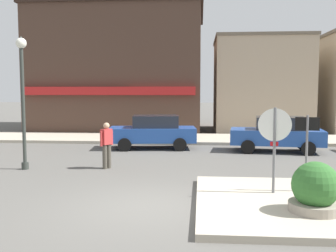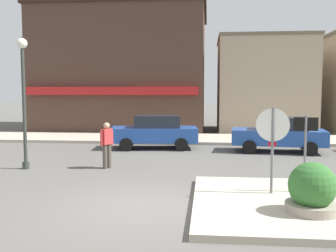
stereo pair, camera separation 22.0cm
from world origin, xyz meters
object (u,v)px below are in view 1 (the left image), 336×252
at_px(stop_sign, 274,139).
at_px(lamp_post, 22,83).
at_px(parked_car_nearest, 153,131).
at_px(pedestrian_crossing_near, 107,144).
at_px(one_way_sign, 307,145).
at_px(planter, 315,193).
at_px(parked_car_second, 277,134).

relative_size(stop_sign, lamp_post, 0.51).
bearing_deg(parked_car_nearest, pedestrian_crossing_near, -102.22).
relative_size(lamp_post, parked_car_nearest, 1.09).
distance_m(stop_sign, one_way_sign, 0.90).
distance_m(planter, parked_car_nearest, 10.84).
xyz_separation_m(parked_car_second, pedestrian_crossing_near, (-6.66, -4.35, 0.06)).
xyz_separation_m(one_way_sign, planter, (-0.25, -1.73, -0.77)).
relative_size(planter, parked_car_second, 0.29).
bearing_deg(planter, parked_car_second, 84.04).
bearing_deg(planter, stop_sign, 111.59).
height_order(planter, lamp_post, lamp_post).
height_order(stop_sign, pedestrian_crossing_near, stop_sign).
bearing_deg(parked_car_nearest, lamp_post, -126.35).
relative_size(stop_sign, planter, 1.88).
distance_m(parked_car_nearest, parked_car_second, 5.63).
bearing_deg(pedestrian_crossing_near, parked_car_second, 33.13).
xyz_separation_m(stop_sign, one_way_sign, (0.85, 0.23, -0.19)).
bearing_deg(parked_car_nearest, stop_sign, -63.97).
bearing_deg(parked_car_second, planter, -95.96).
distance_m(parked_car_second, pedestrian_crossing_near, 7.95).
distance_m(one_way_sign, pedestrian_crossing_near, 6.77).
xyz_separation_m(one_way_sign, parked_car_second, (0.72, 7.55, -0.52)).
bearing_deg(parked_car_second, lamp_post, -153.49).
bearing_deg(stop_sign, pedestrian_crossing_near, 146.10).
relative_size(stop_sign, parked_car_second, 0.55).
height_order(parked_car_nearest, parked_car_second, same).
height_order(planter, parked_car_second, parked_car_second).
bearing_deg(stop_sign, parked_car_nearest, 116.03).
bearing_deg(pedestrian_crossing_near, parked_car_nearest, 77.78).
bearing_deg(stop_sign, planter, -68.41).
xyz_separation_m(lamp_post, pedestrian_crossing_near, (2.79, 0.37, -2.09)).
bearing_deg(parked_car_nearest, planter, -64.63).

